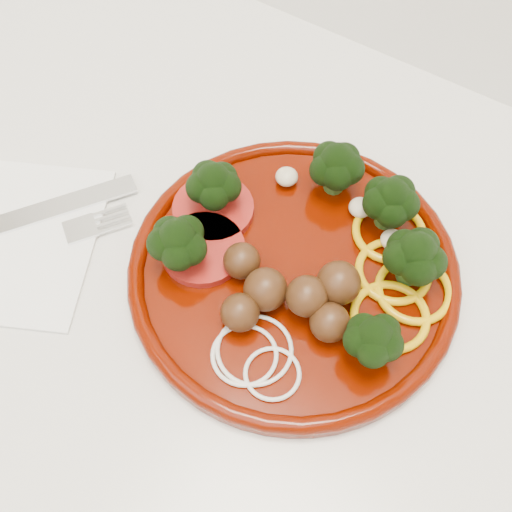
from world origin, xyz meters
The scene contains 3 objects.
counter centered at (0.00, 1.70, 0.45)m, with size 2.40×0.60×0.90m.
plate centered at (0.18, 1.72, 0.92)m, with size 0.27×0.27×0.06m.
napkin centered at (-0.05, 1.62, 0.90)m, with size 0.16×0.16×0.00m, color white.
Camera 1 is at (0.30, 1.48, 1.36)m, focal length 45.00 mm.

